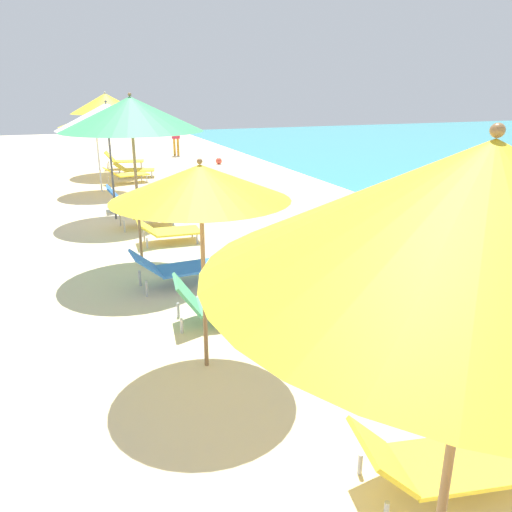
# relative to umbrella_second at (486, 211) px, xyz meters

# --- Properties ---
(umbrella_second) EXTENTS (2.42, 2.42, 2.94)m
(umbrella_second) POSITION_rel_umbrella_second_xyz_m (0.00, 0.00, 0.00)
(umbrella_second) COLOR olive
(umbrella_second) RESTS_ON ground
(lounger_second_shoreside) EXTENTS (1.53, 0.87, 0.56)m
(lounger_second_shoreside) POSITION_rel_umbrella_second_xyz_m (0.91, 0.97, -2.33)
(lounger_second_shoreside) COLOR yellow
(lounger_second_shoreside) RESTS_ON ground
(umbrella_third) EXTENTS (1.89, 1.89, 2.39)m
(umbrella_third) POSITION_rel_umbrella_second_xyz_m (-0.32, 3.47, -0.45)
(umbrella_third) COLOR olive
(umbrella_third) RESTS_ON ground
(lounger_third_shoreside) EXTENTS (1.49, 0.81, 0.65)m
(lounger_third_shoreside) POSITION_rel_umbrella_second_xyz_m (0.22, 4.54, -2.30)
(lounger_third_shoreside) COLOR #4CA572
(lounger_third_shoreside) RESTS_ON ground
(umbrella_fourth) EXTENTS (2.36, 2.36, 2.99)m
(umbrella_fourth) POSITION_rel_umbrella_second_xyz_m (-0.48, 7.22, 0.06)
(umbrella_fourth) COLOR olive
(umbrella_fourth) RESTS_ON ground
(lounger_fourth_shoreside) EXTENTS (1.30, 0.71, 0.50)m
(lounger_fourth_shoreside) POSITION_rel_umbrella_second_xyz_m (0.25, 8.48, -2.32)
(lounger_fourth_shoreside) COLOR yellow
(lounger_fourth_shoreside) RESTS_ON ground
(lounger_fourth_inland) EXTENTS (1.62, 0.69, 0.64)m
(lounger_fourth_inland) POSITION_rel_umbrella_second_xyz_m (-0.04, 6.04, -2.26)
(lounger_fourth_inland) COLOR blue
(lounger_fourth_inland) RESTS_ON ground
(umbrella_fifth) EXTENTS (2.37, 2.37, 2.79)m
(umbrella_fifth) POSITION_rel_umbrella_second_xyz_m (-0.55, 10.90, -0.16)
(umbrella_fifth) COLOR #4C4C51
(umbrella_fifth) RESTS_ON ground
(lounger_fifth_shoreside) EXTENTS (1.48, 0.79, 0.65)m
(lounger_fifth_shoreside) POSITION_rel_umbrella_second_xyz_m (0.02, 11.83, -2.29)
(lounger_fifth_shoreside) COLOR blue
(lounger_fifth_shoreside) RESTS_ON ground
(lounger_fifth_inland) EXTENTS (1.34, 0.74, 0.64)m
(lounger_fifth_inland) POSITION_rel_umbrella_second_xyz_m (0.00, 9.92, -2.25)
(lounger_fifth_inland) COLOR yellow
(lounger_fifth_inland) RESTS_ON ground
(umbrella_sixth) EXTENTS (2.13, 2.13, 2.42)m
(umbrella_sixth) POSITION_rel_umbrella_second_xyz_m (-0.58, 14.53, -0.44)
(umbrella_sixth) COLOR silver
(umbrella_sixth) RESTS_ON ground
(lounger_sixth_shoreside) EXTENTS (1.50, 0.88, 0.57)m
(lounger_sixth_shoreside) POSITION_rel_umbrella_second_xyz_m (0.31, 15.72, -2.28)
(lounger_sixth_shoreside) COLOR yellow
(lounger_sixth_shoreside) RESTS_ON ground
(umbrella_farthest) EXTENTS (2.51, 2.51, 2.91)m
(umbrella_farthest) POSITION_rel_umbrella_second_xyz_m (0.06, 17.93, -0.08)
(umbrella_farthest) COLOR silver
(umbrella_farthest) RESTS_ON ground
(lounger_farthest_shoreside) EXTENTS (1.56, 0.92, 0.70)m
(lounger_farthest_shoreside) POSITION_rel_umbrella_second_xyz_m (0.62, 18.97, -2.24)
(lounger_farthest_shoreside) COLOR yellow
(lounger_farthest_shoreside) RESTS_ON ground
(lounger_farthest_inland) EXTENTS (1.49, 0.89, 0.55)m
(lounger_farthest_inland) POSITION_rel_umbrella_second_xyz_m (0.72, 16.84, -2.29)
(lounger_farthest_inland) COLOR yellow
(lounger_farthest_inland) RESTS_ON ground
(person_walking_mid) EXTENTS (0.38, 0.25, 1.58)m
(person_walking_mid) POSITION_rel_umbrella_second_xyz_m (3.44, 22.23, -1.63)
(person_walking_mid) COLOR orange
(person_walking_mid) RESTS_ON ground
(cooler_box) EXTENTS (0.56, 0.46, 0.33)m
(cooler_box) POSITION_rel_umbrella_second_xyz_m (2.52, 15.57, -2.42)
(cooler_box) COLOR #2659B2
(cooler_box) RESTS_ON ground
(beach_ball) EXTENTS (0.26, 0.26, 0.26)m
(beach_ball) POSITION_rel_umbrella_second_xyz_m (4.49, 18.87, -2.45)
(beach_ball) COLOR #E54C38
(beach_ball) RESTS_ON ground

